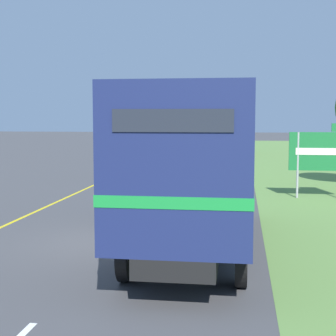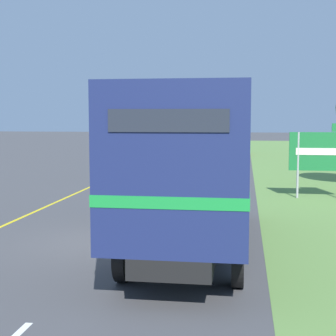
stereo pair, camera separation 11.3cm
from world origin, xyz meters
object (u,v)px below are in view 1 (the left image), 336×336
Objects in this scene: horse_trailer_truck at (195,163)px; lead_car_white at (148,159)px; lead_car_silver_ahead at (199,136)px; highway_sign at (321,152)px; lead_car_red_ahead at (228,142)px.

lead_car_white is at bearing 104.56° from horse_trailer_truck.
horse_trailer_truck is at bearing -85.35° from lead_car_silver_ahead.
highway_sign reaches higher than lead_car_silver_ahead.
lead_car_red_ahead is at bearing 90.21° from horse_trailer_truck.
highway_sign is at bearing -38.29° from lead_car_white.
lead_car_silver_ahead is at bearing 101.17° from highway_sign.
lead_car_silver_ahead is at bearing 102.78° from lead_car_red_ahead.
lead_car_white is 0.91× the size of lead_car_silver_ahead.
lead_car_silver_ahead is at bearing 94.65° from horse_trailer_truck.
lead_car_silver_ahead is at bearing 90.34° from lead_car_white.
lead_car_red_ahead is at bearing 78.12° from lead_car_white.
lead_car_white is 18.06m from lead_car_red_ahead.
horse_trailer_truck is at bearing -75.44° from lead_car_white.
lead_car_red_ahead is 0.87× the size of lead_car_silver_ahead.
horse_trailer_truck is at bearing -89.79° from lead_car_red_ahead.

